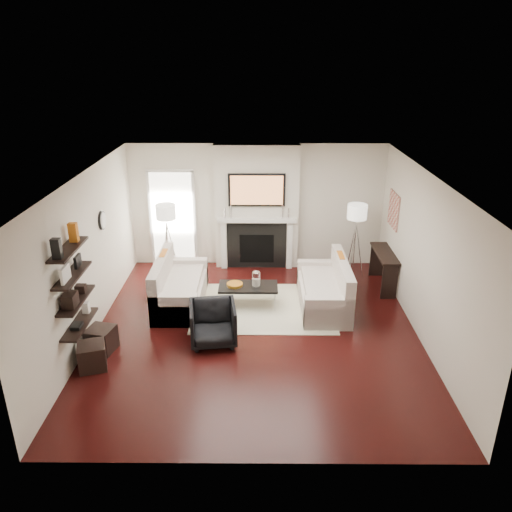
{
  "coord_description": "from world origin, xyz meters",
  "views": [
    {
      "loc": [
        0.06,
        -7.47,
        4.46
      ],
      "look_at": [
        0.0,
        0.6,
        1.15
      ],
      "focal_mm": 35.0,
      "sensor_mm": 36.0,
      "label": 1
    }
  ],
  "objects_px": {
    "loveseat_right_base": "(323,297)",
    "lamp_right_shade": "(357,212)",
    "ottoman_near": "(101,339)",
    "armchair": "(213,322)",
    "loveseat_left_base": "(181,294)",
    "coffee_table": "(248,287)",
    "lamp_left_shade": "(166,212)"
  },
  "relations": [
    {
      "from": "armchair",
      "to": "lamp_right_shade",
      "type": "height_order",
      "value": "lamp_right_shade"
    },
    {
      "from": "ottoman_near",
      "to": "loveseat_left_base",
      "type": "bearing_deg",
      "value": 56.79
    },
    {
      "from": "lamp_left_shade",
      "to": "lamp_right_shade",
      "type": "xyz_separation_m",
      "value": [
        3.9,
        0.03,
        0.0
      ]
    },
    {
      "from": "coffee_table",
      "to": "lamp_right_shade",
      "type": "distance_m",
      "value": 2.78
    },
    {
      "from": "coffee_table",
      "to": "lamp_right_shade",
      "type": "xyz_separation_m",
      "value": [
        2.2,
        1.34,
        1.05
      ]
    },
    {
      "from": "lamp_right_shade",
      "to": "ottoman_near",
      "type": "height_order",
      "value": "lamp_right_shade"
    },
    {
      "from": "armchair",
      "to": "ottoman_near",
      "type": "xyz_separation_m",
      "value": [
        -1.77,
        -0.26,
        -0.18
      ]
    },
    {
      "from": "coffee_table",
      "to": "armchair",
      "type": "xyz_separation_m",
      "value": [
        -0.55,
        -1.27,
        -0.02
      ]
    },
    {
      "from": "loveseat_right_base",
      "to": "lamp_right_shade",
      "type": "height_order",
      "value": "lamp_right_shade"
    },
    {
      "from": "loveseat_right_base",
      "to": "lamp_right_shade",
      "type": "distance_m",
      "value": 2.01
    },
    {
      "from": "loveseat_left_base",
      "to": "lamp_left_shade",
      "type": "height_order",
      "value": "lamp_left_shade"
    },
    {
      "from": "armchair",
      "to": "lamp_right_shade",
      "type": "relative_size",
      "value": 1.9
    },
    {
      "from": "loveseat_left_base",
      "to": "lamp_right_shade",
      "type": "bearing_deg",
      "value": 20.22
    },
    {
      "from": "ottoman_near",
      "to": "armchair",
      "type": "bearing_deg",
      "value": 8.36
    },
    {
      "from": "loveseat_left_base",
      "to": "loveseat_right_base",
      "type": "relative_size",
      "value": 1.0
    },
    {
      "from": "loveseat_right_base",
      "to": "ottoman_near",
      "type": "distance_m",
      "value": 4.02
    },
    {
      "from": "loveseat_left_base",
      "to": "lamp_left_shade",
      "type": "bearing_deg",
      "value": 108.79
    },
    {
      "from": "lamp_left_shade",
      "to": "ottoman_near",
      "type": "relative_size",
      "value": 1.0
    },
    {
      "from": "lamp_left_shade",
      "to": "loveseat_right_base",
      "type": "bearing_deg",
      "value": -23.24
    },
    {
      "from": "loveseat_right_base",
      "to": "lamp_right_shade",
      "type": "bearing_deg",
      "value": 59.8
    },
    {
      "from": "loveseat_right_base",
      "to": "armchair",
      "type": "xyz_separation_m",
      "value": [
        -1.95,
        -1.25,
        0.17
      ]
    },
    {
      "from": "loveseat_left_base",
      "to": "coffee_table",
      "type": "height_order",
      "value": "same"
    },
    {
      "from": "armchair",
      "to": "ottoman_near",
      "type": "relative_size",
      "value": 1.9
    },
    {
      "from": "loveseat_right_base",
      "to": "ottoman_near",
      "type": "relative_size",
      "value": 4.5
    },
    {
      "from": "armchair",
      "to": "loveseat_left_base",
      "type": "bearing_deg",
      "value": 111.04
    },
    {
      "from": "lamp_right_shade",
      "to": "ottoman_near",
      "type": "relative_size",
      "value": 1.0
    },
    {
      "from": "armchair",
      "to": "lamp_right_shade",
      "type": "bearing_deg",
      "value": 35.99
    },
    {
      "from": "coffee_table",
      "to": "lamp_right_shade",
      "type": "relative_size",
      "value": 2.75
    },
    {
      "from": "ottoman_near",
      "to": "lamp_right_shade",
      "type": "bearing_deg",
      "value": 32.47
    },
    {
      "from": "armchair",
      "to": "lamp_right_shade",
      "type": "distance_m",
      "value": 3.94
    },
    {
      "from": "coffee_table",
      "to": "lamp_left_shade",
      "type": "bearing_deg",
      "value": 142.42
    },
    {
      "from": "coffee_table",
      "to": "ottoman_near",
      "type": "relative_size",
      "value": 2.75
    }
  ]
}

